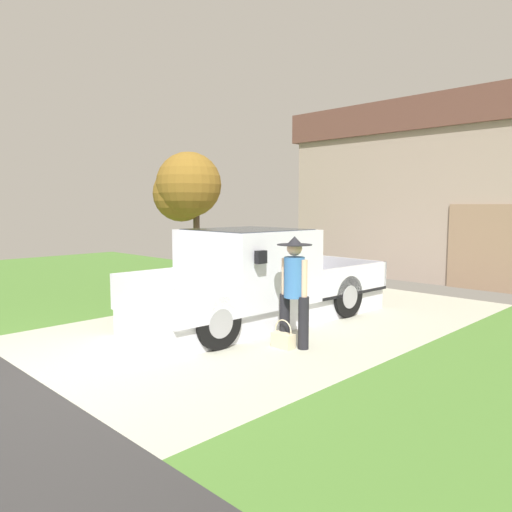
% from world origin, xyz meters
% --- Properties ---
extents(pickup_truck, '(2.20, 5.21, 1.71)m').
position_xyz_m(pickup_truck, '(-0.30, 3.86, 0.75)').
color(pickup_truck, silver).
rests_on(pickup_truck, ground).
extents(person_with_hat, '(0.52, 0.52, 1.68)m').
position_xyz_m(person_with_hat, '(1.24, 3.31, 0.94)').
color(person_with_hat, black).
rests_on(person_with_hat, ground).
extents(handbag, '(0.36, 0.17, 0.43)m').
position_xyz_m(handbag, '(1.16, 3.15, 0.13)').
color(handbag, beige).
rests_on(handbag, ground).
extents(house_with_garage, '(10.95, 5.47, 5.08)m').
position_xyz_m(house_with_garage, '(0.64, 13.05, 2.57)').
color(house_with_garage, '#A28F81').
rests_on(house_with_garage, ground).
extents(front_yard_tree, '(1.81, 1.64, 3.48)m').
position_xyz_m(front_yard_tree, '(-4.13, 5.38, 2.55)').
color(front_yard_tree, brown).
rests_on(front_yard_tree, ground).
extents(wheeled_trash_bin, '(0.60, 0.72, 1.13)m').
position_xyz_m(wheeled_trash_bin, '(-3.22, 8.38, 0.61)').
color(wheeled_trash_bin, navy).
rests_on(wheeled_trash_bin, ground).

